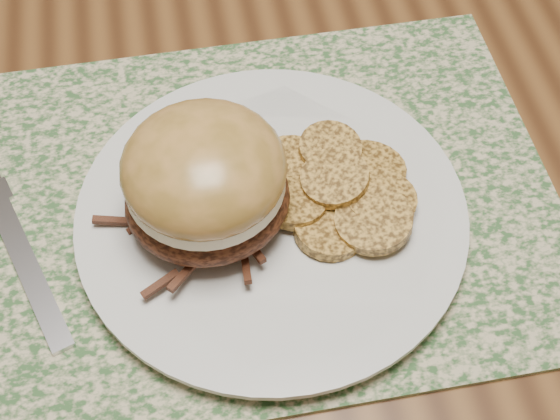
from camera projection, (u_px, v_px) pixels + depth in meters
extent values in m
cube|color=brown|center=(227.00, 174.00, 0.62)|extent=(1.50, 0.90, 0.04)
cube|color=#32582D|center=(249.00, 202.00, 0.57)|extent=(0.45, 0.33, 0.00)
cylinder|color=silver|center=(272.00, 216.00, 0.55)|extent=(0.26, 0.26, 0.02)
ellipsoid|color=black|center=(208.00, 198.00, 0.52)|extent=(0.12, 0.12, 0.04)
cylinder|color=#EFE5C4|center=(205.00, 178.00, 0.51)|extent=(0.11, 0.11, 0.01)
ellipsoid|color=#A57436|center=(204.00, 167.00, 0.50)|extent=(0.12, 0.12, 0.06)
cylinder|color=#C08C38|center=(291.00, 167.00, 0.56)|extent=(0.06, 0.06, 0.01)
cylinder|color=#C08C38|center=(330.00, 149.00, 0.57)|extent=(0.07, 0.07, 0.01)
cylinder|color=#C08C38|center=(368.00, 170.00, 0.56)|extent=(0.08, 0.08, 0.02)
cylinder|color=#C08C38|center=(294.00, 203.00, 0.54)|extent=(0.06, 0.06, 0.02)
cylinder|color=#C08C38|center=(335.00, 178.00, 0.54)|extent=(0.07, 0.07, 0.02)
cylinder|color=#C08C38|center=(382.00, 200.00, 0.54)|extent=(0.07, 0.07, 0.01)
cylinder|color=#C08C38|center=(329.00, 230.00, 0.53)|extent=(0.06, 0.06, 0.02)
cylinder|color=#C08C38|center=(374.00, 220.00, 0.53)|extent=(0.07, 0.07, 0.02)
cube|color=silver|center=(30.00, 272.00, 0.53)|extent=(0.06, 0.13, 0.00)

